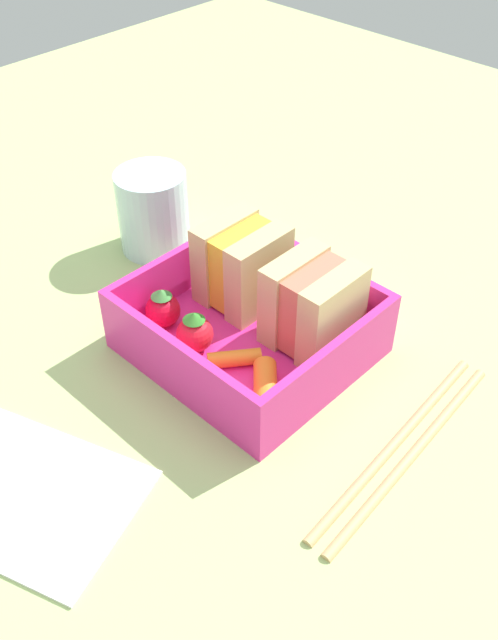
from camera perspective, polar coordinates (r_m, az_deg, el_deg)
ground_plane at (r=52.56cm, az=0.00°, el=-3.05°), size 120.00×120.00×2.00cm
bento_tray at (r=51.47cm, az=0.00°, el=-1.77°), size 15.32×14.03×1.20cm
bento_rim at (r=49.78cm, az=0.00°, el=0.38°), size 15.32×14.03×3.87cm
sandwich_left at (r=52.44cm, az=-0.58°, el=4.44°), size 5.26×5.50×6.25cm
sandwich_center_left at (r=48.94cm, az=5.09°, el=1.17°), size 5.26×5.50×6.25cm
strawberry_left at (r=51.54cm, az=-6.91°, el=0.89°), size 2.54×2.54×3.14cm
strawberry_far_left at (r=49.31cm, az=-4.36°, el=-1.03°), size 2.60×2.60×3.20cm
carrot_stick_left at (r=48.55cm, az=-1.18°, el=-3.09°), size 3.15×3.60×1.13cm
carrot_stick_far_left at (r=46.34cm, az=1.32°, el=-5.41°), size 4.07×4.16×1.56cm
chopstick_pair at (r=46.04cm, az=12.04°, el=-10.10°), size 3.26×18.84×0.70cm
drinking_glass at (r=60.52cm, az=-7.68°, el=8.61°), size 5.90×5.90×7.02cm
folded_napkin at (r=45.25cm, az=-17.43°, el=-13.07°), size 15.53×13.30×0.40cm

